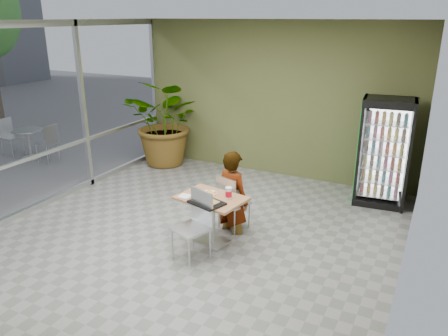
# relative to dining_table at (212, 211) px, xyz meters

# --- Properties ---
(ground) EXTENTS (7.00, 7.00, 0.00)m
(ground) POSITION_rel_dining_table_xyz_m (-0.37, -0.15, -0.54)
(ground) COLOR gray
(ground) RESTS_ON ground
(room_envelope) EXTENTS (6.00, 7.00, 3.20)m
(room_envelope) POSITION_rel_dining_table_xyz_m (-0.37, -0.15, 1.06)
(room_envelope) COLOR silver
(room_envelope) RESTS_ON ground
(storefront_frame) EXTENTS (0.10, 7.00, 3.20)m
(storefront_frame) POSITION_rel_dining_table_xyz_m (-3.37, -0.15, 1.06)
(storefront_frame) COLOR #B5B8BA
(storefront_frame) RESTS_ON ground
(dining_table) EXTENTS (1.04, 0.81, 0.75)m
(dining_table) POSITION_rel_dining_table_xyz_m (0.00, 0.00, 0.00)
(dining_table) COLOR #AB7849
(dining_table) RESTS_ON ground
(chair_far) EXTENTS (0.51, 0.51, 0.92)m
(chair_far) POSITION_rel_dining_table_xyz_m (0.05, 0.51, 0.00)
(chair_far) COLOR #B5B8BA
(chair_far) RESTS_ON ground
(chair_near) EXTENTS (0.56, 0.57, 0.99)m
(chair_near) POSITION_rel_dining_table_xyz_m (-0.00, -0.44, 0.05)
(chair_near) COLOR #B5B8BA
(chair_near) RESTS_ON ground
(seated_woman) EXTENTS (0.68, 0.55, 1.62)m
(seated_woman) POSITION_rel_dining_table_xyz_m (0.08, 0.55, -0.03)
(seated_woman) COLOR black
(seated_woman) RESTS_ON ground
(pizza_plate) EXTENTS (0.35, 0.28, 0.03)m
(pizza_plate) POSITION_rel_dining_table_xyz_m (-0.10, 0.10, 0.23)
(pizza_plate) COLOR white
(pizza_plate) RESTS_ON dining_table
(soda_cup) EXTENTS (0.10, 0.10, 0.17)m
(soda_cup) POSITION_rel_dining_table_xyz_m (0.24, 0.07, 0.30)
(soda_cup) COLOR white
(soda_cup) RESTS_ON dining_table
(napkin_stack) EXTENTS (0.17, 0.17, 0.02)m
(napkin_stack) POSITION_rel_dining_table_xyz_m (-0.35, -0.17, 0.23)
(napkin_stack) COLOR white
(napkin_stack) RESTS_ON dining_table
(cafeteria_tray) EXTENTS (0.56, 0.47, 0.03)m
(cafeteria_tray) POSITION_rel_dining_table_xyz_m (0.05, -0.23, 0.23)
(cafeteria_tray) COLOR black
(cafeteria_tray) RESTS_ON dining_table
(beverage_fridge) EXTENTS (0.94, 0.76, 1.93)m
(beverage_fridge) POSITION_rel_dining_table_xyz_m (2.00, 2.73, 0.43)
(beverage_fridge) COLOR black
(beverage_fridge) RESTS_ON ground
(potted_plant) EXTENTS (1.78, 1.53, 1.97)m
(potted_plant) POSITION_rel_dining_table_xyz_m (-2.67, 2.82, 0.45)
(potted_plant) COLOR #32702D
(potted_plant) RESTS_ON ground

